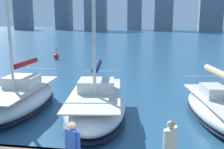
{
  "coord_description": "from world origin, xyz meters",
  "views": [
    {
      "loc": [
        -1.96,
        6.31,
        4.7
      ],
      "look_at": [
        -0.1,
        -6.16,
        2.2
      ],
      "focal_mm": 42.0,
      "sensor_mm": 36.0,
      "label": 1
    }
  ],
  "objects": [
    {
      "name": "person_blue_shirt",
      "position": [
        0.02,
        0.09,
        1.54
      ],
      "size": [
        0.49,
        0.38,
        1.56
      ],
      "color": "#2D3347",
      "rests_on": "dock_pier"
    },
    {
      "name": "person_white_shirt",
      "position": [
        -2.54,
        -0.37,
        1.54
      ],
      "size": [
        0.39,
        0.48,
        1.56
      ],
      "color": "#4C473D",
      "rests_on": "dock_pier"
    },
    {
      "name": "channel_buoy",
      "position": [
        10.33,
        -26.41,
        0.36
      ],
      "size": [
        0.7,
        0.7,
        1.4
      ],
      "color": "red",
      "rests_on": "ground"
    },
    {
      "name": "sailboat_tan",
      "position": [
        -5.37,
        -6.4,
        0.69
      ],
      "size": [
        3.43,
        7.2,
        12.31
      ],
      "color": "silver",
      "rests_on": "ground"
    },
    {
      "name": "sailboat_navy",
      "position": [
        0.68,
        -5.99,
        0.72
      ],
      "size": [
        3.83,
        7.57,
        9.37
      ],
      "color": "white",
      "rests_on": "ground"
    },
    {
      "name": "sailboat_maroon",
      "position": [
        4.96,
        -6.38,
        0.73
      ],
      "size": [
        2.82,
        7.07,
        9.9
      ],
      "color": "white",
      "rests_on": "ground"
    }
  ]
}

